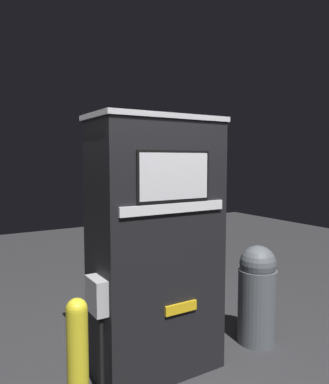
# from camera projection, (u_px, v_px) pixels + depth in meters

# --- Properties ---
(gas_pump) EXTENTS (1.13, 0.57, 2.09)m
(gas_pump) POSITION_uv_depth(u_px,v_px,m) (156.00, 246.00, 3.04)
(gas_pump) COLOR black
(gas_pump) RESTS_ON ground_plane
(safety_bollard) EXTENTS (0.13, 0.13, 0.92)m
(safety_bollard) POSITION_uv_depth(u_px,v_px,m) (78.00, 367.00, 2.29)
(safety_bollard) COLOR yellow
(safety_bollard) RESTS_ON ground_plane
(trash_bin) EXTENTS (0.36, 0.36, 0.94)m
(trash_bin) POSITION_uv_depth(u_px,v_px,m) (257.00, 293.00, 3.57)
(trash_bin) COLOR #51565B
(trash_bin) RESTS_ON ground_plane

